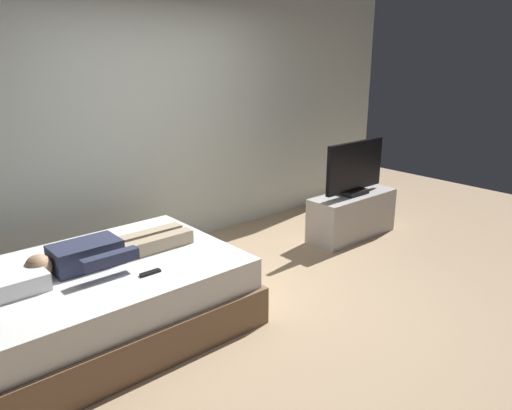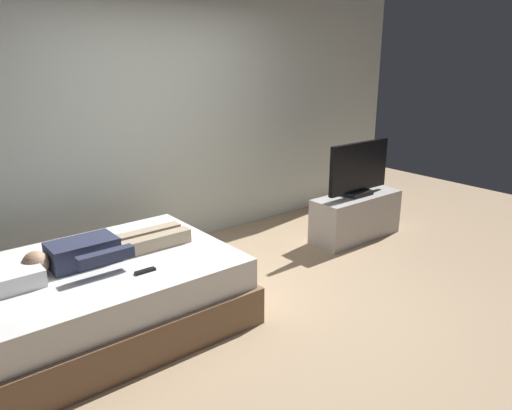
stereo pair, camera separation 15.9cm
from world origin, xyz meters
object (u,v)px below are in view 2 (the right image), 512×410
at_px(tv, 359,170).
at_px(tv_stand, 356,216).
at_px(bed, 104,296).
at_px(person, 101,249).
at_px(remote, 145,271).
at_px(pillow, 2,280).

bearing_deg(tv, tv_stand, 0.00).
height_order(bed, person, person).
xyz_separation_m(remote, tv_stand, (2.78, 0.42, -0.30)).
bearing_deg(bed, tv, 0.98).
relative_size(bed, tv, 2.23).
xyz_separation_m(person, tv, (2.93, 0.01, 0.16)).
bearing_deg(tv, pillow, -179.20).
relative_size(pillow, tv, 0.55).
distance_m(pillow, tv_stand, 3.64).
distance_m(person, tv, 2.94).
distance_m(bed, tv, 3.01).
height_order(pillow, person, person).
xyz_separation_m(bed, remote, (0.18, -0.37, 0.29)).
height_order(person, tv_stand, person).
relative_size(person, tv, 1.43).
xyz_separation_m(pillow, person, (0.69, 0.04, 0.02)).
height_order(remote, tv, tv).
relative_size(bed, tv_stand, 1.78).
bearing_deg(person, pillow, -176.84).
height_order(person, remote, person).
bearing_deg(person, bed, -127.14).
height_order(pillow, tv, tv).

